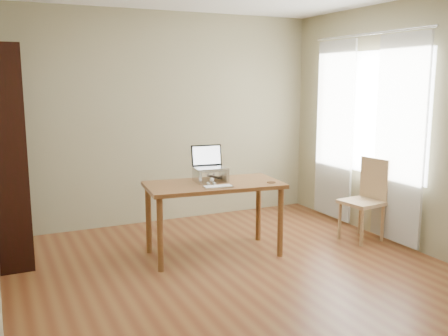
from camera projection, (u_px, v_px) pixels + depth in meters
room at (253, 137)px, 4.22m from camera, size 4.04×4.54×2.64m
bookshelf at (9, 155)px, 4.85m from camera, size 0.30×0.90×2.10m
curtains at (364, 133)px, 5.74m from camera, size 0.03×1.90×2.25m
desk at (214, 193)px, 5.04m from camera, size 1.42×0.81×0.75m
laptop_stand at (210, 174)px, 5.08m from camera, size 0.32×0.25×0.13m
laptop at (208, 162)px, 5.11m from camera, size 0.34×0.30×0.23m
keyboard at (218, 187)px, 4.80m from camera, size 0.30×0.15×0.02m
coaster at (271, 182)px, 5.04m from camera, size 0.09×0.09×0.01m
cat at (207, 176)px, 5.10m from camera, size 0.22×0.46×0.13m
chair at (367, 197)px, 5.55m from camera, size 0.45×0.45×0.91m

